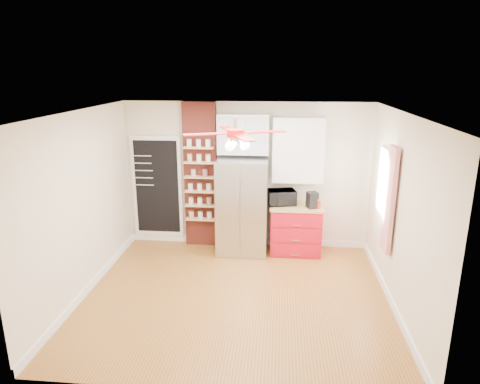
# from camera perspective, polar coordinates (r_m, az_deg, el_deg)

# --- Properties ---
(floor) EXTENTS (4.50, 4.50, 0.00)m
(floor) POSITION_cam_1_polar(r_m,az_deg,el_deg) (6.56, -0.54, -13.63)
(floor) COLOR olive
(floor) RESTS_ON ground
(ceiling) EXTENTS (4.50, 4.50, 0.00)m
(ceiling) POSITION_cam_1_polar(r_m,az_deg,el_deg) (5.72, -0.62, 10.54)
(ceiling) COLOR white
(ceiling) RESTS_ON wall_back
(wall_back) EXTENTS (4.50, 0.02, 2.70)m
(wall_back) POSITION_cam_1_polar(r_m,az_deg,el_deg) (7.92, 0.91, 2.20)
(wall_back) COLOR beige
(wall_back) RESTS_ON floor
(wall_front) EXTENTS (4.50, 0.02, 2.70)m
(wall_front) POSITION_cam_1_polar(r_m,az_deg,el_deg) (4.17, -3.46, -11.10)
(wall_front) COLOR beige
(wall_front) RESTS_ON floor
(wall_left) EXTENTS (0.02, 4.00, 2.70)m
(wall_left) POSITION_cam_1_polar(r_m,az_deg,el_deg) (6.62, -20.35, -1.66)
(wall_left) COLOR beige
(wall_left) RESTS_ON floor
(wall_right) EXTENTS (0.02, 4.00, 2.70)m
(wall_right) POSITION_cam_1_polar(r_m,az_deg,el_deg) (6.20, 20.60, -2.85)
(wall_right) COLOR beige
(wall_right) RESTS_ON floor
(chalkboard) EXTENTS (0.95, 0.05, 1.95)m
(chalkboard) POSITION_cam_1_polar(r_m,az_deg,el_deg) (8.25, -10.97, 0.68)
(chalkboard) COLOR white
(chalkboard) RESTS_ON wall_back
(brick_pillar) EXTENTS (0.60, 0.16, 2.70)m
(brick_pillar) POSITION_cam_1_polar(r_m,az_deg,el_deg) (7.95, -5.26, 2.19)
(brick_pillar) COLOR maroon
(brick_pillar) RESTS_ON floor
(fridge) EXTENTS (0.90, 0.70, 1.75)m
(fridge) POSITION_cam_1_polar(r_m,az_deg,el_deg) (7.70, 0.31, -1.89)
(fridge) COLOR #AEAEB3
(fridge) RESTS_ON floor
(upper_glass_cabinet) EXTENTS (0.90, 0.35, 0.70)m
(upper_glass_cabinet) POSITION_cam_1_polar(r_m,az_deg,el_deg) (7.60, 0.45, 7.76)
(upper_glass_cabinet) COLOR white
(upper_glass_cabinet) RESTS_ON wall_back
(red_cabinet) EXTENTS (0.94, 0.64, 0.90)m
(red_cabinet) POSITION_cam_1_polar(r_m,az_deg,el_deg) (7.87, 7.42, -4.89)
(red_cabinet) COLOR #AF0C1C
(red_cabinet) RESTS_ON floor
(upper_shelf_unit) EXTENTS (0.90, 0.30, 1.15)m
(upper_shelf_unit) POSITION_cam_1_polar(r_m,az_deg,el_deg) (7.65, 7.76, 5.58)
(upper_shelf_unit) COLOR white
(upper_shelf_unit) RESTS_ON wall_back
(window) EXTENTS (0.04, 0.75, 1.05)m
(window) POSITION_cam_1_polar(r_m,az_deg,el_deg) (6.98, 18.76, 1.10)
(window) COLOR white
(window) RESTS_ON wall_right
(curtain) EXTENTS (0.06, 0.40, 1.55)m
(curtain) POSITION_cam_1_polar(r_m,az_deg,el_deg) (6.48, 19.32, -1.00)
(curtain) COLOR red
(curtain) RESTS_ON wall_right
(ceiling_fan) EXTENTS (1.40, 1.40, 0.44)m
(ceiling_fan) POSITION_cam_1_polar(r_m,az_deg,el_deg) (5.76, -0.61, 7.81)
(ceiling_fan) COLOR silver
(ceiling_fan) RESTS_ON ceiling
(toaster_oven) EXTENTS (0.55, 0.44, 0.27)m
(toaster_oven) POSITION_cam_1_polar(r_m,az_deg,el_deg) (7.70, 5.53, -0.72)
(toaster_oven) COLOR black
(toaster_oven) RESTS_ON red_cabinet
(coffee_maker) EXTENTS (0.22, 0.23, 0.29)m
(coffee_maker) POSITION_cam_1_polar(r_m,az_deg,el_deg) (7.59, 9.61, -1.06)
(coffee_maker) COLOR black
(coffee_maker) RESTS_ON red_cabinet
(canister_left) EXTENTS (0.10, 0.10, 0.16)m
(canister_left) POSITION_cam_1_polar(r_m,az_deg,el_deg) (7.60, 10.33, -1.59)
(canister_left) COLOR #A61209
(canister_left) RESTS_ON red_cabinet
(canister_right) EXTENTS (0.11, 0.11, 0.14)m
(canister_right) POSITION_cam_1_polar(r_m,az_deg,el_deg) (7.75, 10.28, -1.30)
(canister_right) COLOR red
(canister_right) RESTS_ON red_cabinet
(pantry_jar_oats) EXTENTS (0.11, 0.11, 0.12)m
(pantry_jar_oats) POSITION_cam_1_polar(r_m,az_deg,el_deg) (7.84, -6.22, 2.58)
(pantry_jar_oats) COLOR #C0AE93
(pantry_jar_oats) RESTS_ON brick_pillar
(pantry_jar_beans) EXTENTS (0.12, 0.12, 0.12)m
(pantry_jar_beans) POSITION_cam_1_polar(r_m,az_deg,el_deg) (7.76, -4.69, 2.49)
(pantry_jar_beans) COLOR brown
(pantry_jar_beans) RESTS_ON brick_pillar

